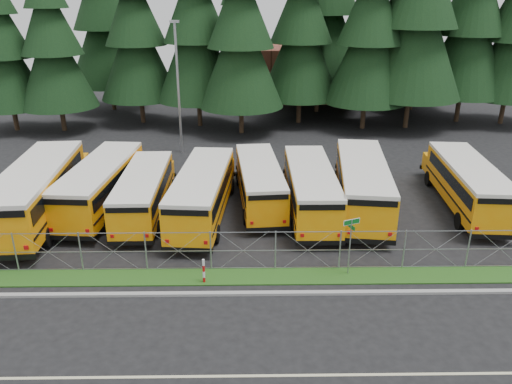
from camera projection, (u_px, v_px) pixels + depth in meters
ground at (294, 258)px, 24.43m from camera, size 120.00×120.00×0.00m
curb at (301, 293)px, 21.54m from camera, size 50.00×0.25×0.12m
grass_verge at (298, 276)px, 22.85m from camera, size 50.00×1.40×0.06m
road_lane_line at (315, 375)px, 17.02m from camera, size 50.00×0.12×0.01m
chainlink_fence at (297, 250)px, 23.13m from camera, size 44.00×0.10×2.00m
brick_building at (316, 72)px, 60.43m from camera, size 22.00×10.00×6.00m
bus_0 at (40, 192)px, 28.11m from camera, size 3.73×12.47×3.22m
bus_1 at (103, 185)px, 29.59m from camera, size 3.45×11.16×2.88m
bus_2 at (145, 193)px, 28.80m from camera, size 2.53×10.05×2.62m
bus_3 at (204, 193)px, 28.43m from camera, size 3.50×11.14×2.87m
bus_4 at (259, 183)px, 30.26m from camera, size 3.20×10.24×2.64m
bus_5 at (310, 190)px, 29.04m from camera, size 2.56×10.75×2.82m
bus_6 at (362, 185)px, 29.38m from camera, size 4.17×11.80×3.03m
bus_east at (465, 185)px, 29.68m from camera, size 3.44×11.05×2.85m
street_sign at (351, 235)px, 22.31m from camera, size 0.78×0.52×2.81m
striped_bollard at (204, 271)px, 22.16m from camera, size 0.11×0.11×1.20m
light_standard at (178, 84)px, 38.34m from camera, size 0.70×0.35×10.14m
conifer_0 at (3, 50)px, 44.05m from camera, size 6.59×6.59×14.58m
conifer_1 at (52, 46)px, 43.80m from camera, size 6.90×6.90×15.27m
conifer_2 at (136, 36)px, 46.46m from camera, size 7.40×7.40×16.37m
conifer_3 at (196, 33)px, 45.10m from camera, size 7.77×7.77×17.19m
conifer_4 at (240, 38)px, 42.77m from camera, size 7.56×7.56×16.72m
conifer_5 at (301, 33)px, 46.29m from camera, size 7.64×7.64×16.89m
conifer_6 at (370, 35)px, 44.24m from camera, size 7.67×7.67×16.96m
conifer_7 at (418, 16)px, 43.90m from camera, size 9.08×9.08×20.09m
conifer_8 at (471, 25)px, 46.43m from camera, size 8.27×8.27×18.29m
conifer_10 at (105, 20)px, 51.31m from camera, size 8.42×8.42×18.62m
conifer_11 at (238, 35)px, 54.68m from camera, size 6.85×6.85×15.14m
conifer_12 at (321, 3)px, 49.83m from camera, size 9.92×9.92×21.94m
conifer_13 at (421, 20)px, 51.31m from camera, size 8.47×8.47×18.73m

